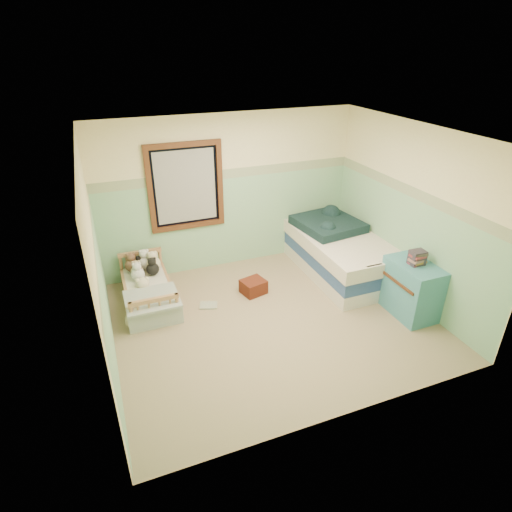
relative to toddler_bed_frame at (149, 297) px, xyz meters
name	(u,v)px	position (x,y,z in m)	size (l,w,h in m)	color
floor	(272,320)	(1.52, -1.05, -0.09)	(4.20, 3.60, 0.02)	#877458
ceiling	(276,135)	(1.52, -1.05, 2.43)	(4.20, 3.60, 0.02)	white
wall_back	(229,193)	(1.52, 0.75, 1.17)	(4.20, 0.04, 2.50)	beige
wall_front	(354,316)	(1.52, -2.85, 1.17)	(4.20, 0.04, 2.50)	beige
wall_left	(97,267)	(-0.58, -1.05, 1.17)	(0.04, 3.60, 2.50)	beige
wall_right	(410,214)	(3.62, -1.05, 1.17)	(0.04, 3.60, 2.50)	beige
wainscot_mint	(230,222)	(1.52, 0.74, 0.67)	(4.20, 0.01, 1.50)	#88BD95
border_strip	(229,174)	(1.52, 0.74, 1.49)	(4.20, 0.01, 0.15)	#4C6B53
window_frame	(186,187)	(0.82, 0.71, 1.37)	(1.16, 0.06, 1.36)	#452316
window_blinds	(186,187)	(0.82, 0.72, 1.37)	(0.92, 0.01, 1.12)	#B7B7B4
toddler_bed_frame	(149,297)	(0.00, 0.00, 0.00)	(0.66, 1.32, 0.17)	#AB6F45
toddler_mattress	(148,289)	(0.00, 0.00, 0.14)	(0.60, 1.26, 0.12)	silver
patchwork_quilt	(152,299)	(0.00, -0.41, 0.22)	(0.72, 0.66, 0.03)	#6389C0
plush_bed_brown	(132,265)	(-0.15, 0.50, 0.31)	(0.21, 0.21, 0.21)	brown
plush_bed_white	(145,262)	(0.05, 0.50, 0.32)	(0.23, 0.23, 0.23)	silver
plush_bed_tan	(137,272)	(-0.10, 0.28, 0.30)	(0.19, 0.19, 0.19)	tan
plush_bed_dark	(153,269)	(0.13, 0.28, 0.30)	(0.19, 0.19, 0.19)	black
plush_floor_cream	(144,295)	(-0.06, -0.01, 0.06)	(0.29, 0.29, 0.29)	beige
plush_floor_tan	(134,320)	(-0.28, -0.55, 0.03)	(0.24, 0.24, 0.24)	tan
twin_bed_frame	(337,264)	(3.07, -0.17, 0.03)	(1.09, 2.19, 0.22)	silver
twin_boxspring	(338,252)	(3.07, -0.17, 0.25)	(1.09, 2.19, 0.22)	navy
twin_mattress	(339,240)	(3.07, -0.17, 0.47)	(1.14, 2.23, 0.22)	white
teal_blanket	(328,224)	(3.02, 0.13, 0.65)	(0.93, 0.99, 0.14)	black
dresser	(411,289)	(3.36, -1.59, 0.30)	(0.48, 0.77, 0.77)	teal
book_stack	(417,258)	(3.36, -1.59, 0.79)	(0.20, 0.15, 0.20)	#422825
red_pillow	(253,287)	(1.52, -0.32, 0.02)	(0.34, 0.30, 0.21)	#94361D
floor_book	(209,305)	(0.78, -0.42, -0.07)	(0.25, 0.19, 0.02)	#D9CA46
extra_plush_0	(153,264)	(0.16, 0.40, 0.31)	(0.22, 0.22, 0.22)	beige
extra_plush_1	(155,263)	(0.19, 0.47, 0.30)	(0.18, 0.18, 0.18)	beige
extra_plush_2	(140,265)	(-0.03, 0.51, 0.28)	(0.16, 0.16, 0.16)	black
extra_plush_3	(138,274)	(-0.10, 0.19, 0.30)	(0.20, 0.20, 0.20)	silver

